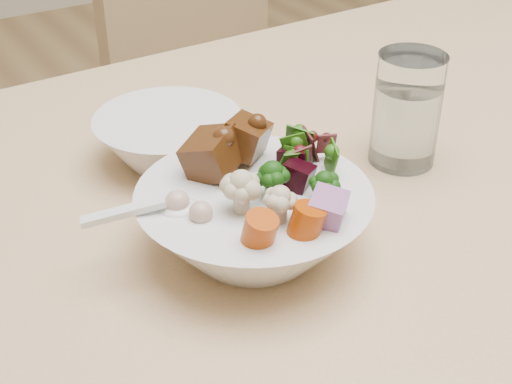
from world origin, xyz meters
TOP-DOWN VIEW (x-y plane):
  - dining_table at (-0.04, -0.02)m, footprint 1.65×0.95m
  - chair_far at (-0.02, 0.62)m, footprint 0.51×0.51m
  - food_bowl at (-0.38, -0.03)m, footprint 0.20×0.20m
  - soup_spoon at (-0.45, -0.02)m, footprint 0.10×0.05m
  - water_glass at (-0.16, 0.02)m, footprint 0.07×0.07m
  - side_bowl at (-0.37, 0.15)m, footprint 0.15×0.15m

SIDE VIEW (x-z plane):
  - chair_far at x=-0.02m, z-range 0.06..0.95m
  - dining_table at x=-0.04m, z-range 0.30..1.07m
  - side_bowl at x=-0.37m, z-range 0.77..0.82m
  - food_bowl at x=-0.38m, z-range 0.74..0.85m
  - water_glass at x=-0.16m, z-range 0.76..0.88m
  - soup_spoon at x=-0.45m, z-range 0.81..0.83m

